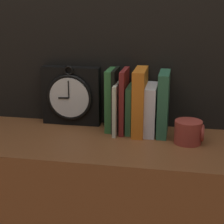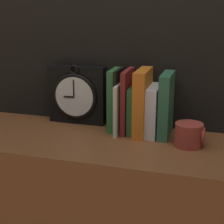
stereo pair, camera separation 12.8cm
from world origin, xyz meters
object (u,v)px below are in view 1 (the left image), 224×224
at_px(book_slot2_cream, 118,107).
at_px(book_slot5_orange, 140,102).
at_px(clock, 71,96).
at_px(book_slot4_green, 130,109).
at_px(book_slot7_green, 163,104).
at_px(book_slot0_green, 111,100).
at_px(book_slot3_maroon, 124,101).
at_px(book_slot1_black, 116,100).
at_px(book_slot6_white, 151,110).
at_px(mug, 189,132).

height_order(book_slot2_cream, book_slot5_orange, book_slot5_orange).
bearing_deg(book_slot5_orange, clock, 169.60).
relative_size(book_slot4_green, book_slot7_green, 0.76).
distance_m(book_slot0_green, book_slot2_cream, 0.04).
bearing_deg(book_slot3_maroon, book_slot2_cream, -158.94).
bearing_deg(book_slot5_orange, book_slot3_maroon, 171.40).
height_order(clock, book_slot1_black, clock).
height_order(book_slot0_green, book_slot4_green, book_slot0_green).
distance_m(book_slot0_green, book_slot7_green, 0.20).
xyz_separation_m(book_slot2_cream, book_slot5_orange, (0.08, -0.00, 0.03)).
xyz_separation_m(book_slot3_maroon, book_slot5_orange, (0.06, -0.01, 0.00)).
xyz_separation_m(book_slot0_green, book_slot2_cream, (0.03, -0.02, -0.02)).
height_order(clock, book_slot5_orange, same).
xyz_separation_m(book_slot2_cream, book_slot6_white, (0.12, 0.00, -0.00)).
relative_size(book_slot2_cream, book_slot6_white, 1.03).
bearing_deg(mug, book_slot1_black, 161.56).
xyz_separation_m(book_slot6_white, book_slot7_green, (0.04, -0.00, 0.03)).
bearing_deg(book_slot2_cream, book_slot3_maroon, 21.06).
relative_size(book_slot2_cream, book_slot7_green, 0.81).
bearing_deg(book_slot5_orange, book_slot6_white, 8.08).
bearing_deg(clock, book_slot3_maroon, -10.90).
height_order(book_slot7_green, mug, book_slot7_green).
bearing_deg(clock, book_slot7_green, -7.24).
xyz_separation_m(book_slot2_cream, book_slot4_green, (0.04, 0.01, -0.01)).
xyz_separation_m(book_slot0_green, mug, (0.29, -0.09, -0.08)).
relative_size(book_slot3_maroon, mug, 2.34).
bearing_deg(mug, book_slot3_maroon, 161.00).
xyz_separation_m(book_slot0_green, book_slot7_green, (0.20, -0.02, -0.00)).
relative_size(book_slot1_black, book_slot5_orange, 0.98).
bearing_deg(clock, book_slot1_black, -10.23).
relative_size(book_slot1_black, book_slot2_cream, 1.26).
bearing_deg(mug, book_slot6_white, 150.24).
bearing_deg(book_slot7_green, book_slot1_black, 175.87).
xyz_separation_m(clock, mug, (0.46, -0.12, -0.07)).
bearing_deg(mug, book_slot7_green, 140.39).
relative_size(book_slot6_white, mug, 1.80).
height_order(book_slot1_black, book_slot5_orange, book_slot5_orange).
bearing_deg(book_slot0_green, clock, 169.78).
distance_m(clock, book_slot6_white, 0.32).
bearing_deg(book_slot4_green, book_slot7_green, -3.80).
bearing_deg(book_slot5_orange, book_slot7_green, 3.23).
relative_size(book_slot0_green, book_slot5_orange, 0.96).
xyz_separation_m(book_slot0_green, book_slot1_black, (0.02, -0.00, 0.00)).
bearing_deg(book_slot6_white, book_slot0_green, 174.29).
bearing_deg(book_slot4_green, mug, -21.76).
xyz_separation_m(book_slot0_green, book_slot4_green, (0.08, -0.01, -0.03)).
bearing_deg(book_slot2_cream, book_slot6_white, 2.17).
relative_size(book_slot2_cream, book_slot5_orange, 0.78).
relative_size(book_slot1_black, book_slot4_green, 1.34).
height_order(book_slot3_maroon, mug, book_slot3_maroon).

